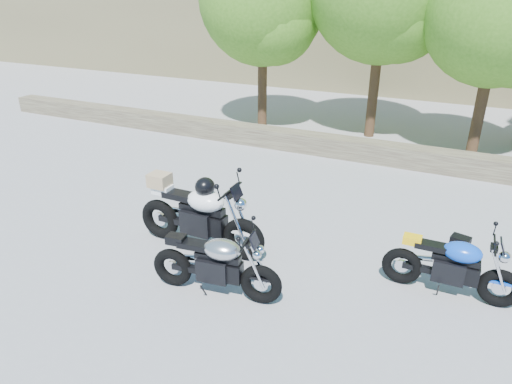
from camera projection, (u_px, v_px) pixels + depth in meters
ground at (220, 253)px, 7.58m from camera, size 90.00×90.00×0.00m
stone_wall at (322, 144)px, 12.01m from camera, size 22.00×0.55×0.50m
tree_decid_left at (265, 2)px, 12.89m from camera, size 3.67×3.67×5.62m
tree_decid_right at (505, 13)px, 10.42m from camera, size 3.54×3.54×5.41m
silver_bike at (216, 265)px, 6.40m from camera, size 1.96×0.62×0.98m
white_bike at (199, 214)px, 7.49m from camera, size 2.35×0.75×1.30m
blue_bike at (452, 267)px, 6.40m from camera, size 1.88×0.60×0.94m
backpack at (459, 248)px, 7.38m from camera, size 0.33×0.30×0.39m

